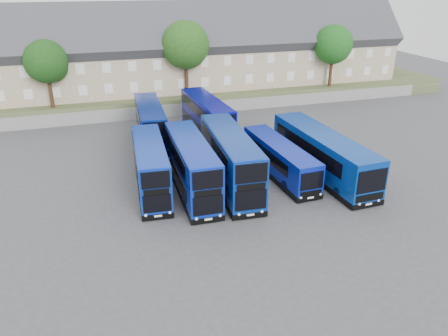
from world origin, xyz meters
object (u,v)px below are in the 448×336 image
tree_west (47,63)px  tree_far (345,35)px  dd_front_left (151,168)px  coach_east_a (280,160)px  tree_mid (186,47)px  dd_front_mid (192,167)px  tree_east (334,46)px

tree_west → tree_far: size_ratio=0.88×
dd_front_left → coach_east_a: size_ratio=0.94×
tree_mid → tree_west: bearing=-178.2°
dd_front_left → tree_far: bearing=43.3°
dd_front_mid → tree_east: bearing=42.9°
dd_front_left → tree_mid: bearing=73.5°
coach_east_a → tree_mid: 22.89m
coach_east_a → tree_mid: (-3.02, 21.70, 6.64)m
dd_front_left → tree_west: tree_west is taller
tree_west → tree_mid: size_ratio=0.83×
coach_east_a → tree_far: (22.98, 28.20, 6.30)m
tree_mid → tree_east: (20.00, -0.50, -0.68)m
dd_front_left → coach_east_a: 11.02m
dd_front_left → tree_mid: tree_mid is taller
tree_west → dd_front_mid: bearing=-63.2°
tree_mid → coach_east_a: bearing=-82.1°
dd_front_mid → tree_east: tree_east is taller
dd_front_left → tree_west: size_ratio=1.33×
tree_west → tree_mid: bearing=1.8°
dd_front_left → dd_front_mid: (3.07, -1.14, 0.14)m
dd_front_left → coach_east_a: bearing=2.0°
tree_mid → tree_east: size_ratio=1.12×
dd_front_left → tree_east: size_ratio=1.24×
tree_east → tree_mid: bearing=178.6°
tree_west → tree_east: size_ratio=0.94×
dd_front_mid → coach_east_a: (7.93, 0.77, -0.66)m
tree_mid → dd_front_left: bearing=-110.5°
coach_east_a → tree_far: tree_far is taller
tree_west → tree_east: bearing=0.0°
tree_mid → tree_far: tree_mid is taller
coach_east_a → tree_east: (16.98, 21.20, 5.96)m
tree_west → tree_far: bearing=9.5°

